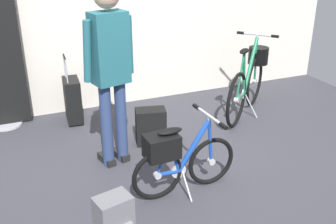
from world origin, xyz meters
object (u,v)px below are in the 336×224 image
rolling_suitcase (73,100)px  folding_bike_foreground (177,158)px  display_bike_left (250,78)px  backpack_on_floor (151,126)px  handbag_on_floor (115,223)px  visitor_near_wall (110,66)px

rolling_suitcase → folding_bike_foreground: bearing=-73.7°
display_bike_left → backpack_on_floor: (-1.46, -0.33, -0.25)m
folding_bike_foreground → rolling_suitcase: bearing=106.3°
folding_bike_foreground → backpack_on_floor: size_ratio=2.51×
handbag_on_floor → visitor_near_wall: bearing=73.9°
visitor_near_wall → folding_bike_foreground: bearing=-64.2°
backpack_on_floor → handbag_on_floor: size_ratio=0.95×
folding_bike_foreground → handbag_on_floor: (-0.68, -0.43, -0.15)m
folding_bike_foreground → rolling_suitcase: (-0.55, 1.87, -0.07)m
folding_bike_foreground → handbag_on_floor: size_ratio=2.38×
backpack_on_floor → visitor_near_wall: bearing=-151.6°
rolling_suitcase → backpack_on_floor: size_ratio=2.10×
display_bike_left → handbag_on_floor: (-2.27, -1.74, -0.24)m
backpack_on_floor → handbag_on_floor: (-0.81, -1.41, 0.01)m
folding_bike_foreground → visitor_near_wall: bearing=115.8°
visitor_near_wall → backpack_on_floor: size_ratio=4.41×
display_bike_left → handbag_on_floor: bearing=-142.5°
display_bike_left → rolling_suitcase: bearing=165.4°
visitor_near_wall → backpack_on_floor: visitor_near_wall is taller
display_bike_left → rolling_suitcase: (-2.14, 0.56, -0.17)m
folding_bike_foreground → handbag_on_floor: 0.82m
backpack_on_floor → handbag_on_floor: handbag_on_floor is taller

